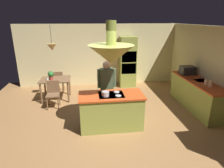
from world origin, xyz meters
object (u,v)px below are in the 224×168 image
object	(u,v)px
dining_table	(55,82)
person_at_island	(107,85)
oven_tower	(127,62)
cup_on_table	(48,80)
cooking_pot_on_cooktop	(105,94)
chair_facing_island	(53,92)
potted_plant_on_table	(51,75)
chair_by_back_wall	(58,80)
microwave_on_counter	(187,70)
kitchen_island	(111,111)
canister_flour	(211,84)
canister_sugar	(207,82)

from	to	relation	value
dining_table	person_at_island	bearing A→B (deg)	-41.05
oven_tower	cup_on_table	distance (m)	3.31
cooking_pot_on_cooktop	chair_facing_island	bearing A→B (deg)	133.80
dining_table	potted_plant_on_table	size ratio (longest dim) A/B	3.39
dining_table	person_at_island	size ratio (longest dim) A/B	0.62
chair_by_back_wall	microwave_on_counter	bearing A→B (deg)	165.21
kitchen_island	canister_flour	bearing A→B (deg)	3.93
person_at_island	canister_flour	world-z (taller)	person_at_island
oven_tower	chair_by_back_wall	bearing A→B (deg)	-169.50
canister_flour	chair_facing_island	bearing A→B (deg)	164.25
kitchen_island	potted_plant_on_table	bearing A→B (deg)	131.87
chair_by_back_wall	oven_tower	bearing A→B (deg)	-169.50
oven_tower	canister_flour	distance (m)	3.51
potted_plant_on_table	canister_flour	size ratio (longest dim) A/B	1.43
kitchen_island	canister_sugar	size ratio (longest dim) A/B	9.65
oven_tower	canister_flour	world-z (taller)	oven_tower
dining_table	cooking_pot_on_cooktop	xyz separation A→B (m)	(1.54, -2.23, 0.35)
oven_tower	canister_flour	size ratio (longest dim) A/B	9.84
cooking_pot_on_cooktop	canister_sugar	bearing A→B (deg)	9.56
cup_on_table	microwave_on_counter	world-z (taller)	microwave_on_counter
kitchen_island	chair_facing_island	world-z (taller)	kitchen_island
potted_plant_on_table	canister_flour	world-z (taller)	canister_flour
dining_table	chair_by_back_wall	world-z (taller)	chair_by_back_wall
oven_tower	microwave_on_counter	world-z (taller)	oven_tower
dining_table	canister_sugar	bearing A→B (deg)	-20.80
cup_on_table	cooking_pot_on_cooktop	bearing A→B (deg)	-49.14
kitchen_island	chair_facing_island	size ratio (longest dim) A/B	1.90
kitchen_island	cooking_pot_on_cooktop	bearing A→B (deg)	-140.91
dining_table	microwave_on_counter	bearing A→B (deg)	-7.21
canister_flour	cooking_pot_on_cooktop	world-z (taller)	canister_flour
kitchen_island	person_at_island	bearing A→B (deg)	93.85
person_at_island	canister_sugar	world-z (taller)	person_at_island
dining_table	cup_on_table	bearing A→B (deg)	-136.80
kitchen_island	cooking_pot_on_cooktop	distance (m)	0.58
microwave_on_counter	chair_facing_island	bearing A→B (deg)	-179.37
canister_sugar	dining_table	bearing A→B (deg)	159.20
potted_plant_on_table	cup_on_table	world-z (taller)	potted_plant_on_table
oven_tower	kitchen_island	bearing A→B (deg)	-108.74
potted_plant_on_table	canister_flour	bearing A→B (deg)	-21.46
person_at_island	chair_facing_island	size ratio (longest dim) A/B	1.90
canister_sugar	chair_facing_island	bearing A→B (deg)	166.37
kitchen_island	chair_facing_island	distance (m)	2.25
potted_plant_on_table	cup_on_table	size ratio (longest dim) A/B	3.33
chair_by_back_wall	chair_facing_island	bearing A→B (deg)	90.00
chair_facing_island	potted_plant_on_table	size ratio (longest dim) A/B	2.90
person_at_island	cup_on_table	distance (m)	2.25
dining_table	potted_plant_on_table	xyz separation A→B (m)	(-0.12, -0.07, 0.28)
kitchen_island	chair_by_back_wall	xyz separation A→B (m)	(-1.70, 2.72, 0.04)
cooking_pot_on_cooktop	person_at_island	bearing A→B (deg)	81.65
kitchen_island	canister_sugar	distance (m)	2.92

